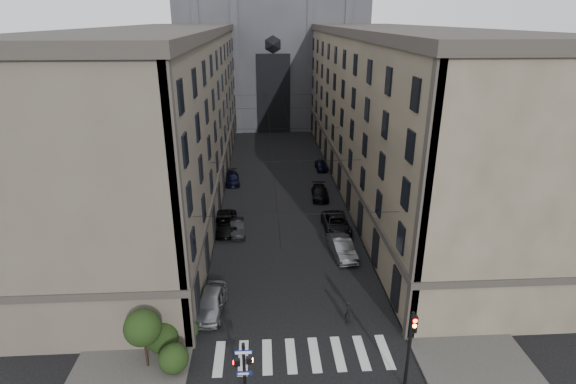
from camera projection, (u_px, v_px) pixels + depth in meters
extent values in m
cube|color=#383533|center=(198.00, 186.00, 56.53)|extent=(7.00, 80.00, 0.15)
cube|color=#383533|center=(362.00, 182.00, 57.71)|extent=(7.00, 80.00, 0.15)
cube|color=beige|center=(303.00, 355.00, 28.31)|extent=(11.00, 3.20, 0.01)
cube|color=#51493E|center=(166.00, 116.00, 53.12)|extent=(13.00, 60.00, 18.00)
cube|color=#38332D|center=(158.00, 32.00, 49.70)|extent=(13.60, 60.60, 0.90)
cube|color=#38332D|center=(170.00, 155.00, 54.86)|extent=(13.40, 60.30, 0.50)
cube|color=brown|center=(391.00, 113.00, 54.63)|extent=(13.00, 60.00, 18.00)
cube|color=#38332D|center=(398.00, 31.00, 51.22)|extent=(13.60, 60.60, 0.90)
cube|color=#38332D|center=(388.00, 151.00, 56.38)|extent=(13.40, 60.30, 0.50)
cube|color=#2D2D33|center=(271.00, 44.00, 87.96)|extent=(34.00, 22.00, 30.00)
cube|color=black|center=(273.00, 94.00, 80.59)|extent=(6.00, 0.30, 14.00)
cylinder|color=black|center=(244.00, 374.00, 24.14)|extent=(0.18, 0.18, 4.00)
cube|color=orange|center=(249.00, 360.00, 23.83)|extent=(0.34, 0.24, 0.38)
cube|color=#FF0C07|center=(237.00, 362.00, 23.95)|extent=(0.34, 0.24, 0.38)
cube|color=navy|center=(243.00, 352.00, 23.45)|extent=(0.95, 0.05, 0.24)
cube|color=navy|center=(244.00, 373.00, 23.96)|extent=(0.85, 0.05, 0.27)
cylinder|color=black|center=(409.00, 351.00, 24.89)|extent=(0.20, 0.20, 5.20)
cube|color=black|center=(414.00, 324.00, 23.96)|extent=(0.34, 0.30, 1.00)
cylinder|color=#FF0C07|center=(415.00, 321.00, 23.70)|extent=(0.22, 0.05, 0.22)
cylinder|color=orange|center=(415.00, 326.00, 23.81)|extent=(0.22, 0.05, 0.22)
cylinder|color=black|center=(414.00, 331.00, 23.93)|extent=(0.22, 0.05, 0.22)
sphere|color=black|center=(174.00, 358.00, 26.57)|extent=(1.80, 1.80, 1.80)
sphere|color=black|center=(162.00, 337.00, 28.15)|extent=(2.00, 2.00, 2.00)
sphere|color=black|center=(188.00, 330.00, 29.26)|extent=(1.40, 1.40, 1.40)
cylinder|color=black|center=(146.00, 350.00, 26.83)|extent=(0.16, 0.16, 2.40)
sphere|color=black|center=(143.00, 328.00, 26.25)|extent=(2.20, 2.20, 2.20)
cylinder|color=black|center=(297.00, 214.00, 30.24)|extent=(14.00, 0.03, 0.03)
cylinder|color=black|center=(287.00, 161.00, 41.40)|extent=(14.00, 0.03, 0.03)
cylinder|color=black|center=(281.00, 129.00, 53.49)|extent=(14.00, 0.03, 0.03)
cylinder|color=black|center=(277.00, 108.00, 65.58)|extent=(14.00, 0.03, 0.03)
cylinder|color=black|center=(274.00, 95.00, 76.74)|extent=(14.00, 0.03, 0.03)
cylinder|color=black|center=(270.00, 130.00, 54.49)|extent=(0.03, 60.00, 0.03)
cylinder|color=black|center=(291.00, 130.00, 54.64)|extent=(0.03, 60.00, 0.03)
imported|color=gray|center=(211.00, 302.00, 32.17)|extent=(2.39, 4.96, 1.63)
imported|color=black|center=(237.00, 228.00, 44.01)|extent=(1.72, 4.04, 1.30)
imported|color=black|center=(224.00, 223.00, 44.69)|extent=(3.00, 5.79, 1.56)
imported|color=black|center=(232.00, 178.00, 57.44)|extent=(2.26, 4.63, 1.30)
imported|color=slate|center=(342.00, 248.00, 39.84)|extent=(2.21, 4.97, 1.59)
imported|color=black|center=(336.00, 223.00, 44.72)|extent=(2.55, 5.41, 1.50)
imported|color=black|center=(320.00, 193.00, 52.72)|extent=(2.09, 4.65, 1.32)
imported|color=black|center=(321.00, 165.00, 62.61)|extent=(1.57, 3.75, 1.27)
imported|color=black|center=(348.00, 312.00, 30.97)|extent=(0.52, 0.71, 1.79)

